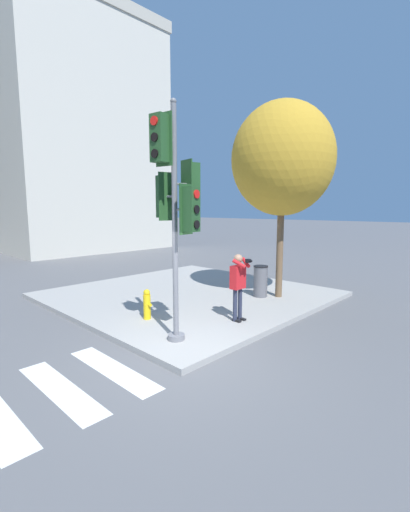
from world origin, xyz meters
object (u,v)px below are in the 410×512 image
object	(u,v)px
trash_bin	(260,281)
street_tree	(282,159)
traffic_signal_pole	(176,196)
person_photographer	(238,281)
fire_hydrant	(147,304)

from	to	relation	value
trash_bin	street_tree	bearing A→B (deg)	-47.30
traffic_signal_pole	person_photographer	bearing A→B (deg)	-4.12
fire_hydrant	street_tree	bearing A→B (deg)	-15.80
fire_hydrant	trash_bin	distance (m)	4.03
street_tree	fire_hydrant	bearing A→B (deg)	164.20
person_photographer	street_tree	bearing A→B (deg)	10.84
trash_bin	traffic_signal_pole	bearing A→B (deg)	-169.10
fire_hydrant	trash_bin	size ratio (longest dim) A/B	0.77
person_photographer	fire_hydrant	distance (m)	2.43
person_photographer	trash_bin	bearing A→B (deg)	22.02
street_tree	traffic_signal_pole	bearing A→B (deg)	-175.18
person_photographer	trash_bin	world-z (taller)	person_photographer
traffic_signal_pole	street_tree	bearing A→B (deg)	4.82
street_tree	person_photographer	bearing A→B (deg)	-169.16
traffic_signal_pole	fire_hydrant	bearing A→B (deg)	76.54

